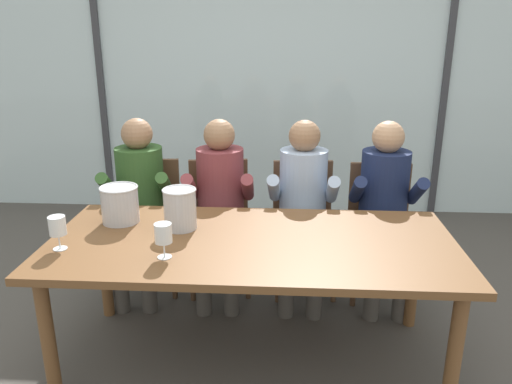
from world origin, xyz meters
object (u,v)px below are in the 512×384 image
object	(u,v)px
person_maroon_top	(220,197)
chair_near_curtain	(150,213)
person_pale_blue_shirt	(303,199)
ice_bucket_primary	(120,204)
chair_left_of_center	(219,213)
person_olive_shirt	(139,195)
chair_right_of_center	(380,218)
wine_glass_by_left_taster	(57,226)
wine_glass_near_bucket	(163,234)
chair_center	(303,215)
ice_bucket_secondary	(180,208)
person_navy_polo	(385,200)
dining_table	(252,252)

from	to	relation	value
person_maroon_top	chair_near_curtain	bearing A→B (deg)	164.08
person_pale_blue_shirt	ice_bucket_primary	xyz separation A→B (m)	(-1.05, -0.55, 0.14)
chair_left_of_center	person_maroon_top	distance (m)	0.23
person_olive_shirt	ice_bucket_primary	bearing A→B (deg)	-88.70
chair_right_of_center	wine_glass_by_left_taster	size ratio (longest dim) A/B	5.11
person_olive_shirt	wine_glass_near_bucket	bearing A→B (deg)	-72.09
chair_center	ice_bucket_primary	bearing A→B (deg)	-151.03
ice_bucket_primary	ice_bucket_secondary	xyz separation A→B (m)	(0.36, -0.08, 0.01)
chair_center	person_olive_shirt	xyz separation A→B (m)	(-1.12, -0.15, 0.17)
chair_right_of_center	wine_glass_by_left_taster	xyz separation A→B (m)	(-1.78, -1.05, 0.32)
wine_glass_by_left_taster	chair_near_curtain	bearing A→B (deg)	81.51
person_navy_polo	ice_bucket_primary	xyz separation A→B (m)	(-1.59, -0.55, 0.14)
dining_table	ice_bucket_primary	size ratio (longest dim) A/B	9.85
chair_near_curtain	ice_bucket_primary	distance (m)	0.74
person_maroon_top	wine_glass_near_bucket	size ratio (longest dim) A/B	6.95
chair_right_of_center	person_pale_blue_shirt	world-z (taller)	person_pale_blue_shirt
person_navy_polo	wine_glass_near_bucket	distance (m)	1.59
ice_bucket_secondary	wine_glass_by_left_taster	world-z (taller)	ice_bucket_secondary
wine_glass_by_left_taster	chair_right_of_center	bearing A→B (deg)	30.54
chair_right_of_center	chair_left_of_center	bearing A→B (deg)	179.12
person_olive_shirt	wine_glass_near_bucket	xyz separation A→B (m)	(0.42, -0.99, 0.15)
chair_near_curtain	ice_bucket_secondary	distance (m)	0.90
ice_bucket_primary	wine_glass_by_left_taster	bearing A→B (deg)	-115.96
chair_near_curtain	wine_glass_by_left_taster	distance (m)	1.11
chair_center	chair_right_of_center	distance (m)	0.53
ice_bucket_primary	person_pale_blue_shirt	bearing A→B (deg)	27.50
chair_center	person_maroon_top	world-z (taller)	person_maroon_top
chair_center	person_olive_shirt	world-z (taller)	person_olive_shirt
chair_left_of_center	ice_bucket_secondary	bearing A→B (deg)	-105.52
person_navy_polo	ice_bucket_primary	world-z (taller)	person_navy_polo
dining_table	chair_left_of_center	distance (m)	0.96
wine_glass_near_bucket	person_olive_shirt	bearing A→B (deg)	112.74
chair_right_of_center	ice_bucket_secondary	size ratio (longest dim) A/B	3.89
person_maroon_top	chair_left_of_center	bearing A→B (deg)	97.58
person_olive_shirt	ice_bucket_secondary	size ratio (longest dim) A/B	5.28
chair_near_curtain	person_maroon_top	xyz separation A→B (m)	(0.52, -0.12, 0.17)
chair_near_curtain	wine_glass_near_bucket	size ratio (longest dim) A/B	5.11
chair_left_of_center	ice_bucket_primary	bearing A→B (deg)	-131.65
wine_glass_near_bucket	wine_glass_by_left_taster	bearing A→B (deg)	173.54
ice_bucket_primary	chair_center	bearing A→B (deg)	33.19
chair_left_of_center	chair_right_of_center	xyz separation A→B (m)	(1.13, -0.03, 0.00)
chair_center	ice_bucket_secondary	size ratio (longest dim) A/B	3.89
person_pale_blue_shirt	wine_glass_by_left_taster	xyz separation A→B (m)	(-1.24, -0.93, 0.15)
person_maroon_top	ice_bucket_secondary	world-z (taller)	person_maroon_top
chair_near_curtain	person_navy_polo	size ratio (longest dim) A/B	0.74
wine_glass_by_left_taster	dining_table	bearing A→B (deg)	10.15
person_navy_polo	chair_right_of_center	bearing A→B (deg)	91.82
dining_table	chair_center	bearing A→B (deg)	71.79
ice_bucket_primary	chair_right_of_center	bearing A→B (deg)	22.66
chair_near_curtain	dining_table	bearing A→B (deg)	-53.62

